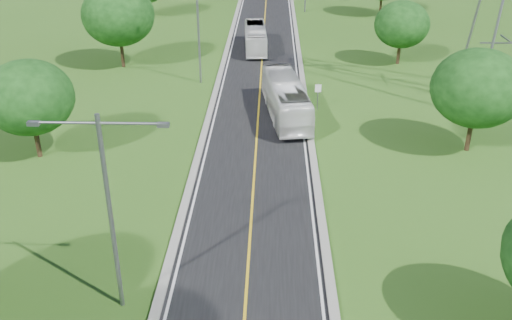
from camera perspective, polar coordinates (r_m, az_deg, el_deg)
The scene contains 13 objects.
ground at distance 71.94m, azimuth 0.72°, elevation 11.59°, with size 260.00×260.00×0.00m, color #2E5518.
road at distance 77.74m, azimuth 0.80°, elevation 12.77°, with size 8.00×150.00×0.06m, color black.
curb_left at distance 77.90m, azimuth -2.41°, elevation 12.84°, with size 0.50×150.00×0.22m, color gray.
curb_right at distance 77.78m, azimuth 4.01°, elevation 12.77°, with size 0.50×150.00×0.22m, color gray.
speed_limit_sign at distance 50.60m, azimuth 6.21°, elevation 6.72°, with size 0.55×0.09×2.40m.
streetlight_near_left at distance 25.99m, azimuth -14.55°, elevation -3.84°, with size 5.90×0.25×10.00m.
streetlight_mid_left at distance 56.39m, azimuth -5.81°, elevation 13.43°, with size 5.90×0.25×10.00m.
tree_lb at distance 43.54m, azimuth -21.74°, elevation 5.83°, with size 6.30×6.30×7.33m.
tree_lc at distance 62.99m, azimuth -13.62°, elevation 13.90°, with size 7.56×7.56×8.79m.
tree_rb at distance 44.36m, azimuth 21.30°, elevation 6.71°, with size 6.72×6.72×7.82m.
tree_rc at distance 64.62m, azimuth 14.39°, elevation 13.00°, with size 5.88×5.88×6.84m.
bus_outbound at distance 48.78m, azimuth 3.00°, elevation 6.15°, with size 2.70×11.56×3.22m, color white.
bus_inbound at distance 68.73m, azimuth -0.05°, elevation 12.14°, with size 2.37×10.12×2.82m, color white.
Camera 1 is at (1.14, -9.44, 18.79)m, focal length 40.00 mm.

